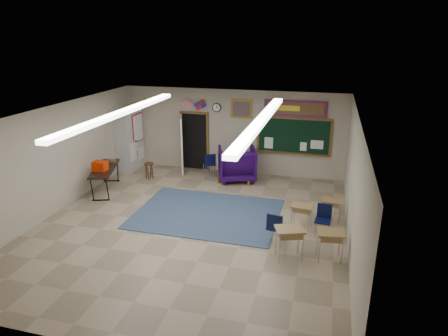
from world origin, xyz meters
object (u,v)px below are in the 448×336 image
(wingback_armchair, at_px, (237,164))
(student_desk_front_right, at_px, (331,209))
(folding_table, at_px, (105,178))
(wooden_stool, at_px, (149,171))
(student_desk_front_left, at_px, (302,215))

(wingback_armchair, xyz_separation_m, student_desk_front_right, (3.21, -2.51, -0.22))
(folding_table, xyz_separation_m, wooden_stool, (0.88, 1.39, -0.14))
(folding_table, bearing_deg, wooden_stool, 38.91)
(folding_table, bearing_deg, student_desk_front_left, -27.97)
(folding_table, bearing_deg, wingback_armchair, 9.95)
(wingback_armchair, distance_m, student_desk_front_left, 4.00)
(student_desk_front_left, xyz_separation_m, student_desk_front_right, (0.74, 0.62, -0.02))
(student_desk_front_right, height_order, wooden_stool, student_desk_front_right)
(student_desk_front_left, bearing_deg, student_desk_front_right, 48.34)
(wingback_armchair, bearing_deg, student_desk_front_left, 109.50)
(student_desk_front_left, xyz_separation_m, wooden_stool, (-5.44, 2.42, -0.08))
(student_desk_front_left, bearing_deg, wooden_stool, 164.38)
(wooden_stool, bearing_deg, student_desk_front_left, -23.97)
(student_desk_front_right, relative_size, wooden_stool, 1.12)
(wingback_armchair, height_order, wooden_stool, wingback_armchair)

